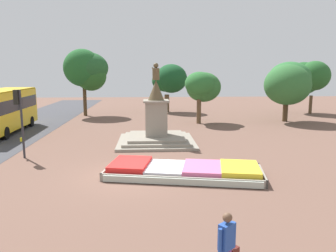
{
  "coord_description": "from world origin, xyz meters",
  "views": [
    {
      "loc": [
        0.9,
        -14.63,
        4.81
      ],
      "look_at": [
        2.01,
        4.4,
        1.59
      ],
      "focal_mm": 35.0,
      "sensor_mm": 36.0,
      "label": 1
    }
  ],
  "objects_px": {
    "traffic_light_mid_block": "(19,112)",
    "pedestrian_with_handbag": "(227,244)",
    "flower_planter": "(184,171)",
    "statue_monument": "(156,128)",
    "city_bus": "(1,109)"
  },
  "relations": [
    {
      "from": "traffic_light_mid_block",
      "to": "pedestrian_with_handbag",
      "type": "bearing_deg",
      "value": -52.45
    },
    {
      "from": "flower_planter",
      "to": "traffic_light_mid_block",
      "type": "xyz_separation_m",
      "value": [
        -8.67,
        3.7,
        2.37
      ]
    },
    {
      "from": "statue_monument",
      "to": "pedestrian_with_handbag",
      "type": "relative_size",
      "value": 3.11
    },
    {
      "from": "pedestrian_with_handbag",
      "to": "traffic_light_mid_block",
      "type": "bearing_deg",
      "value": 127.55
    },
    {
      "from": "city_bus",
      "to": "pedestrian_with_handbag",
      "type": "bearing_deg",
      "value": -55.51
    },
    {
      "from": "flower_planter",
      "to": "city_bus",
      "type": "bearing_deg",
      "value": 138.79
    },
    {
      "from": "flower_planter",
      "to": "pedestrian_with_handbag",
      "type": "distance_m",
      "value": 7.8
    },
    {
      "from": "traffic_light_mid_block",
      "to": "city_bus",
      "type": "height_order",
      "value": "traffic_light_mid_block"
    },
    {
      "from": "traffic_light_mid_block",
      "to": "city_bus",
      "type": "distance_m",
      "value": 8.88
    },
    {
      "from": "flower_planter",
      "to": "city_bus",
      "type": "relative_size",
      "value": 0.83
    },
    {
      "from": "statue_monument",
      "to": "pedestrian_with_handbag",
      "type": "bearing_deg",
      "value": -85.22
    },
    {
      "from": "flower_planter",
      "to": "pedestrian_with_handbag",
      "type": "height_order",
      "value": "pedestrian_with_handbag"
    },
    {
      "from": "traffic_light_mid_block",
      "to": "city_bus",
      "type": "bearing_deg",
      "value": 119.48
    },
    {
      "from": "traffic_light_mid_block",
      "to": "pedestrian_with_handbag",
      "type": "xyz_separation_m",
      "value": [
        8.81,
        -11.46,
        -1.65
      ]
    },
    {
      "from": "flower_planter",
      "to": "traffic_light_mid_block",
      "type": "distance_m",
      "value": 9.72
    }
  ]
}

